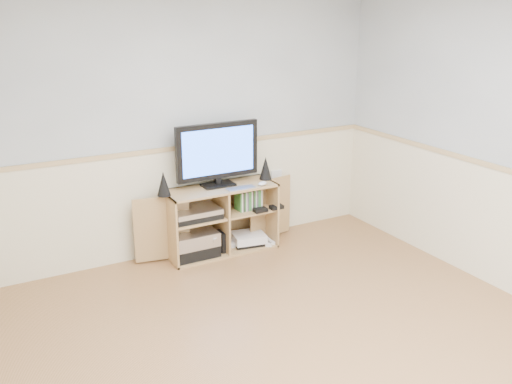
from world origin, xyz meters
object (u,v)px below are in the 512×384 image
at_px(monitor, 218,153).
at_px(game_consoles, 247,239).
at_px(keyboard, 241,188).
at_px(media_cabinet, 219,217).

relative_size(monitor, game_consoles, 1.77).
bearing_deg(keyboard, game_consoles, 45.74).
bearing_deg(monitor, keyboard, -52.07).
bearing_deg(monitor, media_cabinet, 90.00).
relative_size(media_cabinet, game_consoles, 3.62).
relative_size(keyboard, game_consoles, 0.60).
height_order(media_cabinet, monitor, monitor).
distance_m(media_cabinet, keyboard, 0.40).
height_order(media_cabinet, game_consoles, media_cabinet).
bearing_deg(keyboard, monitor, 129.04).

